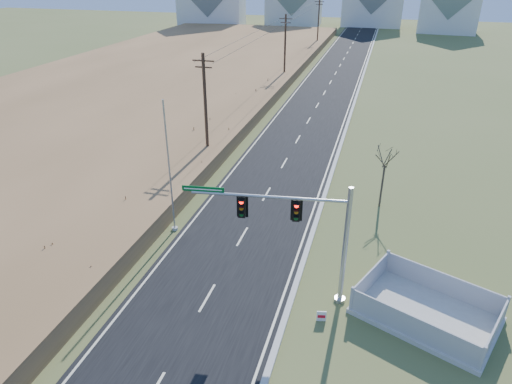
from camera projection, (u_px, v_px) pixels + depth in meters
The scene contains 13 objects.
ground at pixel (221, 275), 24.92m from camera, with size 260.00×260.00×0.00m, color #4F5B2C.
road at pixel (334, 76), 67.81m from camera, with size 8.00×180.00×0.06m, color black.
curb at pixel (362, 78), 66.78m from camera, with size 0.30×180.00×0.18m, color #B2AFA8.
reed_marsh at pixel (156, 77), 64.76m from camera, with size 38.00×110.00×1.30m, color #A27549.
utility_pole_near at pixel (206, 107), 37.24m from camera, with size 1.80×0.26×9.00m.
utility_pole_mid at pixel (285, 47), 62.99m from camera, with size 1.80×0.26×9.00m.
utility_pole_far at pixel (318, 22), 88.73m from camera, with size 1.80×0.26×9.00m.
condo_ne at pixel (451, 2), 106.23m from camera, with size 14.12×10.51×16.52m.
traffic_signal_mast at pixel (307, 231), 21.48m from camera, with size 7.97×1.36×6.40m.
fence_enclosure at pixel (426, 312), 21.90m from camera, with size 7.41×6.37×1.43m.
open_sign at pixel (321, 316), 21.63m from camera, with size 0.46×0.15×0.57m.
flagpole at pixel (170, 182), 27.64m from camera, with size 0.38×0.38×8.48m.
bare_tree at pixel (386, 156), 30.25m from camera, with size 1.76×1.76×4.67m.
Camera 1 is at (7.34, -18.87, 15.36)m, focal length 32.00 mm.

